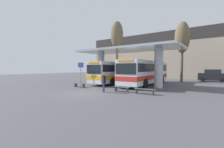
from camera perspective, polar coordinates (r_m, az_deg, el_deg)
ground_plane at (r=14.01m, az=-9.38°, el=-7.08°), size 100.00×100.00×0.00m
townhouse_backdrop at (r=35.70m, az=19.44°, el=8.22°), size 40.00×0.58×10.40m
station_canopy at (r=19.62m, az=5.46°, el=6.97°), size 13.45×5.51×4.77m
transit_bus_left_bay at (r=22.52m, az=3.00°, el=0.91°), size 3.13×11.30×3.08m
transit_bus_center_bay at (r=20.73m, az=12.80°, el=0.91°), size 3.03×11.61×3.19m
waiting_bench_near_pillar at (r=14.47m, az=3.62°, el=-5.39°), size 1.63×0.44×0.46m
waiting_bench_mid_platform at (r=13.40m, az=12.29°, el=-6.02°), size 1.89×0.44×0.46m
waiting_bench_far_platform at (r=18.19m, az=-12.23°, el=-3.86°), size 1.70×0.44×0.46m
info_sign_platform at (r=18.96m, az=-11.82°, el=1.72°), size 0.90×0.09×2.94m
pedestrian_waiting at (r=14.03m, az=-3.23°, el=-2.62°), size 0.63×0.42×1.76m
poplar_tree_behind_left at (r=26.23m, az=25.20°, el=12.26°), size 2.22×2.22×9.49m
poplar_tree_behind_right at (r=27.94m, az=1.90°, el=14.35°), size 2.23×2.23×10.76m
parked_car_street at (r=29.85m, az=33.90°, el=-0.55°), size 4.27×2.20×2.05m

